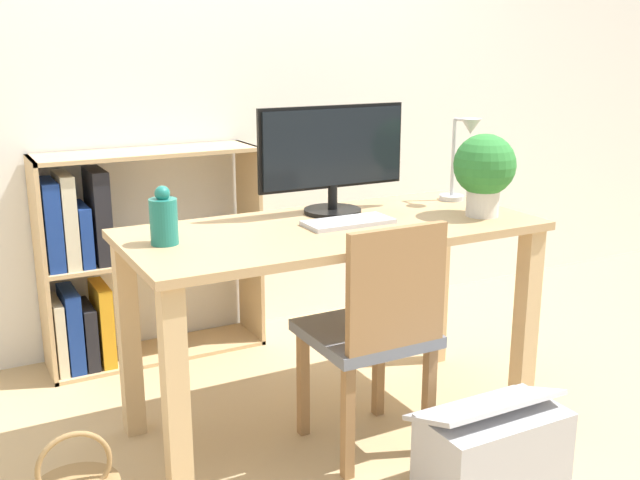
# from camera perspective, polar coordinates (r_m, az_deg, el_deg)

# --- Properties ---
(ground_plane) EXTENTS (10.00, 10.00, 0.00)m
(ground_plane) POSITION_cam_1_polar(r_m,az_deg,el_deg) (2.94, 0.94, -13.61)
(ground_plane) COLOR tan
(wall_back) EXTENTS (8.00, 0.05, 2.60)m
(wall_back) POSITION_cam_1_polar(r_m,az_deg,el_deg) (3.59, -7.79, 13.15)
(wall_back) COLOR silver
(wall_back) RESTS_ON ground_plane
(desk) EXTENTS (1.48, 0.66, 0.77)m
(desk) POSITION_cam_1_polar(r_m,az_deg,el_deg) (2.70, 1.00, -1.82)
(desk) COLOR tan
(desk) RESTS_ON ground_plane
(monitor) EXTENTS (0.60, 0.22, 0.41)m
(monitor) POSITION_cam_1_polar(r_m,az_deg,el_deg) (2.81, 0.96, 6.63)
(monitor) COLOR black
(monitor) RESTS_ON desk
(keyboard) EXTENTS (0.32, 0.14, 0.02)m
(keyboard) POSITION_cam_1_polar(r_m,az_deg,el_deg) (2.68, 2.17, 1.37)
(keyboard) COLOR #B2B2B7
(keyboard) RESTS_ON desk
(vase) EXTENTS (0.09, 0.09, 0.19)m
(vase) POSITION_cam_1_polar(r_m,az_deg,el_deg) (2.45, -11.82, 1.57)
(vase) COLOR #1E7266
(vase) RESTS_ON desk
(desk_lamp) EXTENTS (0.10, 0.19, 0.34)m
(desk_lamp) POSITION_cam_1_polar(r_m,az_deg,el_deg) (3.06, 10.81, 6.63)
(desk_lamp) COLOR #B7B7BC
(desk_lamp) RESTS_ON desk
(potted_plant) EXTENTS (0.23, 0.23, 0.31)m
(potted_plant) POSITION_cam_1_polar(r_m,az_deg,el_deg) (2.84, 12.42, 5.30)
(potted_plant) COLOR silver
(potted_plant) RESTS_ON desk
(chair) EXTENTS (0.40, 0.40, 0.84)m
(chair) POSITION_cam_1_polar(r_m,az_deg,el_deg) (2.56, 4.22, -6.77)
(chair) COLOR slate
(chair) RESTS_ON ground_plane
(bookshelf) EXTENTS (0.97, 0.28, 0.95)m
(bookshelf) POSITION_cam_1_polar(r_m,az_deg,el_deg) (3.39, -15.88, -1.83)
(bookshelf) COLOR tan
(bookshelf) RESTS_ON ground_plane
(storage_box) EXTENTS (0.47, 0.30, 0.34)m
(storage_box) POSITION_cam_1_polar(r_m,az_deg,el_deg) (2.53, 12.97, -15.38)
(storage_box) COLOR #B2B2B7
(storage_box) RESTS_ON ground_plane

